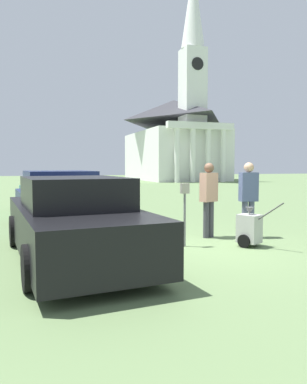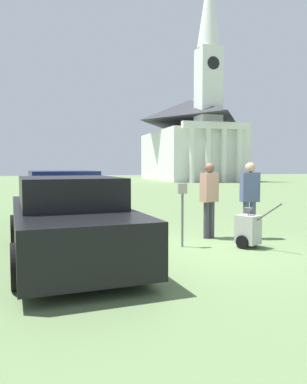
% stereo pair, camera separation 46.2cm
% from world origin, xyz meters
% --- Properties ---
extents(ground_plane, '(120.00, 120.00, 0.00)m').
position_xyz_m(ground_plane, '(0.00, 0.00, 0.00)').
color(ground_plane, '#607A4C').
extents(parked_car_black, '(2.38, 5.25, 1.52)m').
position_xyz_m(parked_car_black, '(-2.50, -0.13, 0.70)').
color(parked_car_black, black).
rests_on(parked_car_black, ground_plane).
extents(parked_car_navy, '(2.38, 4.88, 1.58)m').
position_xyz_m(parked_car_navy, '(-2.50, 3.34, 0.73)').
color(parked_car_navy, '#19234C').
rests_on(parked_car_navy, ground_plane).
extents(parked_car_teal, '(2.29, 4.96, 1.42)m').
position_xyz_m(parked_car_teal, '(-2.50, 6.78, 0.66)').
color(parked_car_teal, '#23666B').
rests_on(parked_car_teal, ground_plane).
extents(parking_meter, '(0.18, 0.09, 1.36)m').
position_xyz_m(parking_meter, '(-0.13, 0.22, 0.95)').
color(parking_meter, slate).
rests_on(parking_meter, ground_plane).
extents(person_worker, '(0.47, 0.36, 1.79)m').
position_xyz_m(person_worker, '(0.82, 0.97, 1.03)').
color(person_worker, '#3F3F47').
rests_on(person_worker, ground_plane).
extents(person_supervisor, '(0.44, 0.26, 1.80)m').
position_xyz_m(person_supervisor, '(1.72, 0.67, 1.03)').
color(person_supervisor, '#515670').
rests_on(person_supervisor, ground_plane).
extents(equipment_cart, '(0.63, 0.97, 1.00)m').
position_xyz_m(equipment_cart, '(1.19, -0.21, 0.39)').
color(equipment_cart, '#B2B2AD').
rests_on(equipment_cart, ground_plane).
extents(church, '(8.93, 15.07, 23.02)m').
position_xyz_m(church, '(13.73, 35.35, 5.54)').
color(church, white).
rests_on(church, ground_plane).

